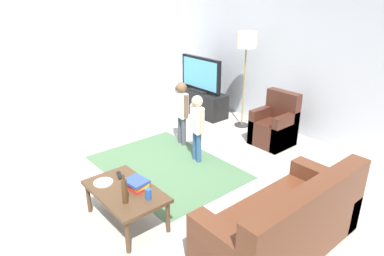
{
  "coord_description": "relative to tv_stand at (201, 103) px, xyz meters",
  "views": [
    {
      "loc": [
        3.42,
        -2.3,
        2.49
      ],
      "look_at": [
        0.0,
        0.6,
        0.65
      ],
      "focal_mm": 32.0,
      "sensor_mm": 36.0,
      "label": 1
    }
  ],
  "objects": [
    {
      "name": "wall_back",
      "position": [
        1.71,
        0.7,
        1.11
      ],
      "size": [
        6.0,
        0.12,
        2.7
      ],
      "primitive_type": "cube",
      "color": "silver",
      "rests_on": "ground"
    },
    {
      "name": "ground",
      "position": [
        1.71,
        -2.3,
        -0.24
      ],
      "size": [
        7.8,
        7.8,
        0.0
      ],
      "primitive_type": "plane",
      "color": "#B2ADA3"
    },
    {
      "name": "plate",
      "position": [
        1.89,
        -3.19,
        0.18
      ],
      "size": [
        0.22,
        0.22,
        0.02
      ],
      "color": "white",
      "rests_on": "coffee_table"
    },
    {
      "name": "book_stack",
      "position": [
        2.22,
        -2.95,
        0.23
      ],
      "size": [
        0.3,
        0.24,
        0.1
      ],
      "color": "red",
      "rests_on": "coffee_table"
    },
    {
      "name": "tv_remote",
      "position": [
        1.87,
        -2.97,
        0.19
      ],
      "size": [
        0.18,
        0.1,
        0.02
      ],
      "primitive_type": "cube",
      "rotation": [
        0.0,
        0.0,
        -0.33
      ],
      "color": "black",
      "rests_on": "coffee_table"
    },
    {
      "name": "bottle",
      "position": [
        2.39,
        -3.19,
        0.32
      ],
      "size": [
        0.06,
        0.06,
        0.33
      ],
      "color": "#4C3319",
      "rests_on": "coffee_table"
    },
    {
      "name": "tv_stand",
      "position": [
        0.0,
        0.0,
        0.0
      ],
      "size": [
        1.2,
        0.44,
        0.5
      ],
      "color": "black",
      "rests_on": "ground"
    },
    {
      "name": "coffee_table",
      "position": [
        2.17,
        -3.07,
        0.13
      ],
      "size": [
        1.0,
        0.6,
        0.42
      ],
      "color": "#513823",
      "rests_on": "ground"
    },
    {
      "name": "couch",
      "position": [
        3.63,
        -2.08,
        0.05
      ],
      "size": [
        0.8,
        1.8,
        0.86
      ],
      "color": "brown",
      "rests_on": "ground"
    },
    {
      "name": "armchair",
      "position": [
        1.94,
        -0.04,
        0.05
      ],
      "size": [
        0.6,
        0.6,
        0.9
      ],
      "color": "#472319",
      "rests_on": "ground"
    },
    {
      "name": "area_rug",
      "position": [
        1.42,
        -1.96,
        -0.24
      ],
      "size": [
        2.2,
        1.6,
        0.01
      ],
      "primitive_type": "cube",
      "color": "#4C724C",
      "rests_on": "ground"
    },
    {
      "name": "wall_left",
      "position": [
        -1.29,
        -2.3,
        1.11
      ],
      "size": [
        0.12,
        6.0,
        2.7
      ],
      "primitive_type": "cube",
      "color": "silver",
      "rests_on": "ground"
    },
    {
      "name": "floor_lamp",
      "position": [
        1.02,
        0.15,
        1.3
      ],
      "size": [
        0.36,
        0.36,
        1.78
      ],
      "color": "#262626",
      "rests_on": "ground"
    },
    {
      "name": "child_near_tv",
      "position": [
        0.93,
        -1.26,
        0.41
      ],
      "size": [
        0.36,
        0.18,
        1.09
      ],
      "color": "#4C4C59",
      "rests_on": "ground"
    },
    {
      "name": "soda_can",
      "position": [
        2.49,
        -2.97,
        0.24
      ],
      "size": [
        0.07,
        0.07,
        0.12
      ],
      "primitive_type": "cylinder",
      "color": "#2659B2",
      "rests_on": "coffee_table"
    },
    {
      "name": "tv",
      "position": [
        -0.0,
        -0.02,
        0.6
      ],
      "size": [
        1.1,
        0.28,
        0.71
      ],
      "color": "black",
      "rests_on": "tv_stand"
    },
    {
      "name": "child_center",
      "position": [
        1.56,
        -1.47,
        0.39
      ],
      "size": [
        0.35,
        0.17,
        1.05
      ],
      "color": "#33598C",
      "rests_on": "ground"
    }
  ]
}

